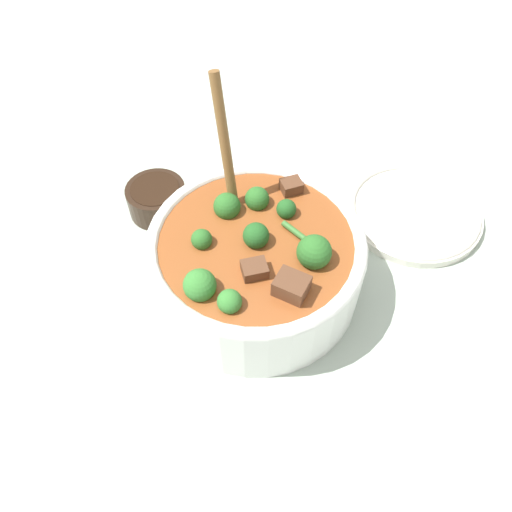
{
  "coord_description": "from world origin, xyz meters",
  "views": [
    {
      "loc": [
        0.17,
        -0.32,
        0.53
      ],
      "look_at": [
        0.0,
        0.0,
        0.06
      ],
      "focal_mm": 35.0,
      "sensor_mm": 36.0,
      "label": 1
    }
  ],
  "objects": [
    {
      "name": "empty_plate",
      "position": [
        0.14,
        0.21,
        0.01
      ],
      "size": [
        0.19,
        0.19,
        0.02
      ],
      "color": "silver",
      "rests_on": "ground_plane"
    },
    {
      "name": "ground_plane",
      "position": [
        0.0,
        0.0,
        0.0
      ],
      "size": [
        4.0,
        4.0,
        0.0
      ],
      "primitive_type": "plane",
      "color": "#ADBCAD"
    },
    {
      "name": "stew_bowl",
      "position": [
        -0.0,
        -0.0,
        0.06
      ],
      "size": [
        0.26,
        0.26,
        0.25
      ],
      "color": "white",
      "rests_on": "ground_plane"
    },
    {
      "name": "condiment_bowl",
      "position": [
        -0.19,
        0.05,
        0.02
      ],
      "size": [
        0.08,
        0.08,
        0.04
      ],
      "color": "black",
      "rests_on": "ground_plane"
    }
  ]
}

